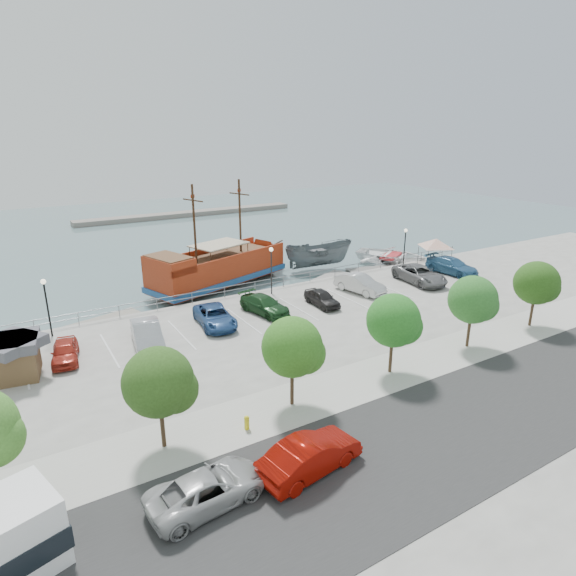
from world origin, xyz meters
TOP-DOWN VIEW (x-y plane):
  - ground at (0.00, 0.00)m, footprint 160.00×160.00m
  - street at (0.00, -16.00)m, footprint 100.00×8.00m
  - sidewalk at (0.00, -10.00)m, footprint 100.00×4.00m
  - seawall_railing at (0.00, 7.80)m, footprint 50.00×0.06m
  - far_shore at (10.00, 55.00)m, footprint 40.00×3.00m
  - pirate_ship at (-0.73, 14.32)m, footprint 17.44×9.78m
  - patrol_boat at (9.97, 13.55)m, footprint 8.23×4.91m
  - speedboat at (18.44, 10.96)m, footprint 9.12×9.89m
  - dock_west at (-14.59, 9.20)m, footprint 7.57×3.98m
  - dock_mid at (7.81, 9.20)m, footprint 7.34×4.65m
  - dock_east at (15.48, 9.20)m, footprint 8.01×4.22m
  - shed at (-20.55, 1.10)m, footprint 3.46×3.46m
  - canopy_tent at (19.38, 5.33)m, footprint 5.35×5.35m
  - street_van at (-14.58, -14.40)m, footprint 5.06×2.70m
  - street_sedan at (-10.12, -14.94)m, footprint 5.08×2.44m
  - fire_hydrant at (-11.10, -10.80)m, footprint 0.27×0.27m
  - lamp_post_left at (-18.00, 6.50)m, footprint 0.36×0.36m
  - lamp_post_mid at (0.00, 6.50)m, footprint 0.36×0.36m
  - lamp_post_right at (16.00, 6.50)m, footprint 0.36×0.36m
  - tree_b at (-14.85, -10.07)m, footprint 3.30×3.20m
  - tree_c at (-7.85, -10.07)m, footprint 3.30×3.20m
  - tree_d at (-0.85, -10.07)m, footprint 3.30×3.20m
  - tree_e at (6.15, -10.07)m, footprint 3.30×3.20m
  - tree_f at (13.15, -10.07)m, footprint 3.30×3.20m
  - parked_car_a at (-17.68, 1.83)m, footprint 2.19×4.09m
  - parked_car_b at (-12.58, 1.36)m, footprint 2.48×5.29m
  - parked_car_c at (-7.21, 2.36)m, footprint 2.89×5.33m
  - parked_car_d at (-2.82, 2.64)m, footprint 2.93×5.14m
  - parked_car_e at (2.15, 1.70)m, footprint 1.73×3.99m
  - parked_car_f at (7.04, 2.75)m, footprint 2.66×5.16m
  - parked_car_g at (13.79, 2.03)m, footprint 3.34×6.18m
  - parked_car_h at (18.90, 2.55)m, footprint 2.79×5.80m

SIDE VIEW (x-z plane):
  - ground at x=0.00m, z-range -1.00..-1.00m
  - dock_mid at x=7.81m, z-range -1.00..-0.59m
  - dock_west at x=-14.59m, z-range -1.00..-0.58m
  - dock_east at x=15.48m, z-range -1.00..-0.56m
  - far_shore at x=10.00m, z-range -1.00..-0.20m
  - speedboat at x=18.44m, z-range -1.00..0.67m
  - street at x=0.00m, z-range -0.01..0.03m
  - sidewalk at x=0.00m, z-range -0.01..0.04m
  - fire_hydrant at x=-11.10m, z-range 0.03..0.81m
  - patrol_boat at x=9.97m, z-range -1.00..1.99m
  - seawall_railing at x=0.00m, z-range 0.03..1.03m
  - parked_car_a at x=-17.68m, z-range 0.00..1.33m
  - parked_car_e at x=2.15m, z-range 0.00..1.34m
  - street_van at x=-14.58m, z-range 0.00..1.35m
  - parked_car_d at x=-2.82m, z-range 0.00..1.40m
  - parked_car_c at x=-7.21m, z-range 0.00..1.42m
  - street_sedan at x=-10.12m, z-range 0.00..1.61m
  - parked_car_f at x=7.04m, z-range 0.00..1.62m
  - pirate_ship at x=-0.73m, z-range -4.60..6.22m
  - parked_car_h at x=18.90m, z-range 0.00..1.63m
  - parked_car_g at x=13.79m, z-range 0.00..1.65m
  - parked_car_b at x=-12.58m, z-range 0.00..1.68m
  - shed at x=-20.55m, z-range 0.08..2.57m
  - lamp_post_left at x=-18.00m, z-range 0.80..5.08m
  - lamp_post_mid at x=0.00m, z-range 0.80..5.08m
  - lamp_post_right at x=16.00m, z-range 0.80..5.08m
  - canopy_tent at x=19.38m, z-range 1.30..4.83m
  - tree_b at x=-14.85m, z-range 0.80..5.80m
  - tree_c at x=-7.85m, z-range 0.80..5.80m
  - tree_d at x=-0.85m, z-range 0.80..5.80m
  - tree_e at x=6.15m, z-range 0.80..5.80m
  - tree_f at x=13.15m, z-range 0.80..5.80m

